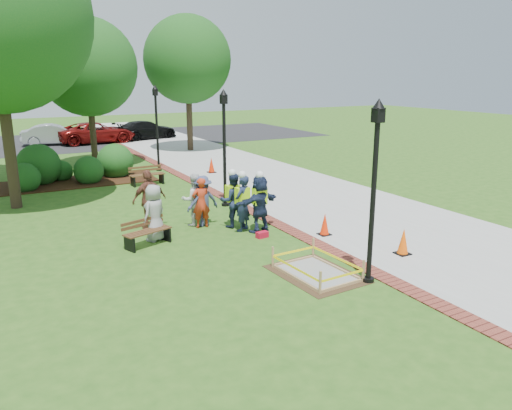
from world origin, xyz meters
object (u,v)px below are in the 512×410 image
wet_concrete_pad (316,265)px  bench_near (148,238)px  cone_front (403,242)px  hivis_worker_b (242,201)px  hivis_worker_a (260,202)px  hivis_worker_c (233,199)px  lamp_near (374,179)px

wet_concrete_pad → bench_near: bench_near is taller
wet_concrete_pad → cone_front: size_ratio=3.23×
bench_near → hivis_worker_b: 3.12m
wet_concrete_pad → cone_front: (2.86, 0.01, 0.12)m
wet_concrete_pad → hivis_worker_a: (0.45, 3.70, 0.72)m
wet_concrete_pad → hivis_worker_a: hivis_worker_a is taller
hivis_worker_a → hivis_worker_b: 0.54m
cone_front → hivis_worker_a: (-2.42, 3.68, 0.59)m
wet_concrete_pad → hivis_worker_b: 4.09m
wet_concrete_pad → hivis_worker_c: hivis_worker_c is taller
hivis_worker_b → cone_front: bearing=-54.7°
hivis_worker_a → lamp_near: bearing=-85.3°
bench_near → hivis_worker_a: (3.46, -0.33, 0.71)m
bench_near → hivis_worker_a: 3.55m
cone_front → hivis_worker_b: bearing=125.3°
wet_concrete_pad → hivis_worker_b: bearing=89.7°
hivis_worker_b → lamp_near: bearing=-80.8°
hivis_worker_a → hivis_worker_c: bearing=122.7°
hivis_worker_a → hivis_worker_b: (-0.43, 0.33, -0.01)m
lamp_near → hivis_worker_a: lamp_near is taller
lamp_near → hivis_worker_a: bearing=94.7°
lamp_near → bench_near: bearing=127.7°
wet_concrete_pad → bench_near: bearing=126.8°
bench_near → hivis_worker_c: bearing=9.5°
hivis_worker_b → hivis_worker_c: size_ratio=1.01×
hivis_worker_a → hivis_worker_c: hivis_worker_a is taller
hivis_worker_a → hivis_worker_c: size_ratio=1.02×
wet_concrete_pad → hivis_worker_a: 3.79m
wet_concrete_pad → hivis_worker_a: size_ratio=1.25×
bench_near → lamp_near: size_ratio=0.35×
wet_concrete_pad → lamp_near: size_ratio=0.56×
hivis_worker_a → hivis_worker_c: (-0.53, 0.82, -0.01)m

